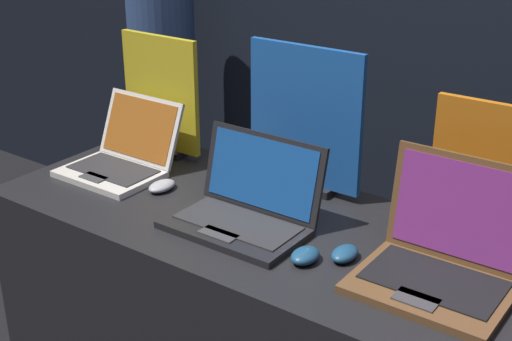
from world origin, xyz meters
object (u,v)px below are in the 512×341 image
at_px(person_bystander, 164,90).
at_px(promo_stand_back, 483,179).
at_px(mouse_front, 162,186).
at_px(laptop_middle, 245,206).
at_px(promo_stand_front, 161,99).
at_px(promo_stand_middle, 305,123).
at_px(mouse_back, 345,254).
at_px(mouse_middle, 305,256).
at_px(laptop_front, 122,156).
at_px(laptop_back, 442,256).

bearing_deg(person_bystander, promo_stand_back, -22.75).
bearing_deg(mouse_front, laptop_middle, -5.54).
xyz_separation_m(promo_stand_front, person_bystander, (-0.72, 0.78, -0.28)).
xyz_separation_m(promo_stand_middle, mouse_back, (0.33, -0.31, -0.20)).
xyz_separation_m(mouse_middle, person_bystander, (-1.53, 1.13, -0.10)).
bearing_deg(mouse_front, promo_stand_middle, 37.57).
distance_m(promo_stand_front, mouse_middle, 0.91).
bearing_deg(mouse_middle, mouse_back, 42.18).
bearing_deg(mouse_front, mouse_back, -3.63).
xyz_separation_m(laptop_front, mouse_middle, (0.81, -0.15, -0.04)).
height_order(mouse_middle, promo_stand_back, promo_stand_back).
distance_m(laptop_middle, promo_stand_back, 0.65).
distance_m(laptop_front, laptop_middle, 0.57).
bearing_deg(promo_stand_middle, person_bystander, 149.74).
relative_size(mouse_front, laptop_back, 0.27).
xyz_separation_m(laptop_middle, promo_stand_middle, (0.00, 0.31, 0.16)).
distance_m(promo_stand_front, promo_stand_middle, 0.57).
xyz_separation_m(mouse_front, promo_stand_front, (-0.21, 0.24, 0.19)).
distance_m(laptop_front, person_bystander, 1.23).
relative_size(promo_stand_front, promo_stand_back, 1.06).
bearing_deg(laptop_back, promo_stand_back, 90.00).
height_order(laptop_middle, laptop_back, laptop_back).
height_order(promo_stand_back, person_bystander, person_bystander).
bearing_deg(promo_stand_middle, mouse_front, -142.43).
xyz_separation_m(mouse_front, mouse_back, (0.68, -0.04, 0.00)).
bearing_deg(laptop_back, promo_stand_front, 168.15).
bearing_deg(laptop_middle, promo_stand_front, 153.99).
bearing_deg(promo_stand_front, laptop_middle, -26.01).
relative_size(promo_stand_back, person_bystander, 0.23).
relative_size(mouse_middle, laptop_back, 0.25).
height_order(promo_stand_front, mouse_middle, promo_stand_front).
bearing_deg(mouse_front, person_bystander, 132.39).
relative_size(laptop_middle, mouse_middle, 4.26).
bearing_deg(laptop_middle, laptop_front, 172.67).
relative_size(promo_stand_middle, laptop_back, 1.25).
xyz_separation_m(promo_stand_middle, laptop_back, (0.57, -0.27, -0.15)).
bearing_deg(promo_stand_middle, laptop_middle, -90.00).
height_order(mouse_front, promo_stand_back, promo_stand_back).
xyz_separation_m(laptop_front, mouse_front, (0.21, -0.04, -0.04)).
distance_m(mouse_back, promo_stand_back, 0.41).
relative_size(mouse_middle, mouse_back, 1.00).
bearing_deg(laptop_middle, promo_stand_middle, 90.00).
xyz_separation_m(mouse_front, promo_stand_back, (0.92, 0.24, 0.17)).
distance_m(laptop_middle, mouse_middle, 0.26).
relative_size(laptop_middle, laptop_back, 1.08).
height_order(mouse_front, person_bystander, person_bystander).
bearing_deg(person_bystander, mouse_middle, -36.47).
distance_m(promo_stand_middle, promo_stand_back, 0.57).
distance_m(promo_stand_middle, mouse_back, 0.50).
height_order(laptop_middle, mouse_middle, laptop_middle).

